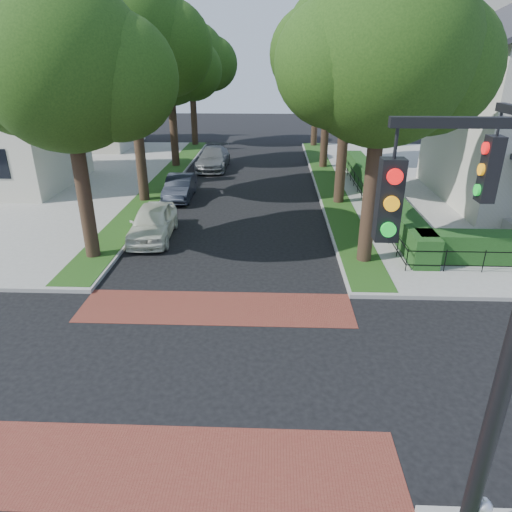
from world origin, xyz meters
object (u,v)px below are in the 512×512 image
at_px(traffic_signal, 502,295).
at_px(parked_car_middle, 180,187).
at_px(parked_car_front, 153,222).
at_px(parked_car_rear, 213,158).

xyz_separation_m(traffic_signal, parked_car_middle, (-8.49, 20.22, -4.02)).
bearing_deg(parked_car_front, traffic_signal, -61.70).
distance_m(traffic_signal, parked_car_middle, 22.29).
xyz_separation_m(parked_car_middle, parked_car_rear, (0.96, 7.90, 0.08)).
bearing_deg(parked_car_middle, parked_car_rear, 81.85).
bearing_deg(parked_car_middle, traffic_signal, -68.42).
height_order(parked_car_middle, parked_car_rear, parked_car_rear).
distance_m(parked_car_front, parked_car_middle, 6.36).
relative_size(traffic_signal, parked_car_rear, 1.52).
bearing_deg(parked_car_middle, parked_car_front, -91.19).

